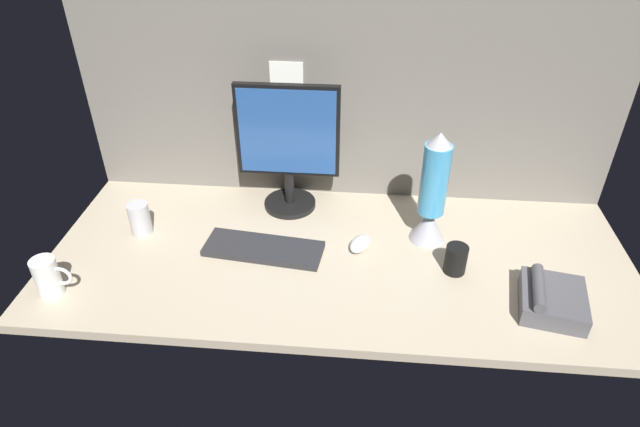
# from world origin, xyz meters

# --- Properties ---
(ground_plane) EXTENTS (1.80, 0.80, 0.03)m
(ground_plane) POSITION_xyz_m (0.00, 0.00, -0.01)
(ground_plane) COLOR tan
(cubicle_wall_back) EXTENTS (1.80, 0.06, 0.74)m
(cubicle_wall_back) POSITION_xyz_m (-0.00, 0.37, 0.37)
(cubicle_wall_back) COLOR slate
(cubicle_wall_back) RESTS_ON ground_plane
(monitor) EXTENTS (0.34, 0.18, 0.45)m
(monitor) POSITION_xyz_m (-0.19, 0.25, 0.24)
(monitor) COLOR black
(monitor) RESTS_ON ground_plane
(keyboard) EXTENTS (0.38, 0.17, 0.02)m
(keyboard) POSITION_xyz_m (-0.24, -0.02, 0.01)
(keyboard) COLOR #262628
(keyboard) RESTS_ON ground_plane
(mouse) EXTENTS (0.09, 0.11, 0.03)m
(mouse) POSITION_xyz_m (0.06, 0.02, 0.02)
(mouse) COLOR silver
(mouse) RESTS_ON ground_plane
(mug_black_travel) EXTENTS (0.07, 0.07, 0.09)m
(mug_black_travel) POSITION_xyz_m (0.35, -0.06, 0.05)
(mug_black_travel) COLOR black
(mug_black_travel) RESTS_ON ground_plane
(mug_ceramic_white) EXTENTS (0.11, 0.07, 0.12)m
(mug_ceramic_white) POSITION_xyz_m (-0.80, -0.26, 0.06)
(mug_ceramic_white) COLOR white
(mug_ceramic_white) RESTS_ON ground_plane
(mug_steel) EXTENTS (0.07, 0.07, 0.11)m
(mug_steel) POSITION_xyz_m (-0.65, 0.05, 0.05)
(mug_steel) COLOR #B2B2B7
(mug_steel) RESTS_ON ground_plane
(lava_lamp) EXTENTS (0.12, 0.12, 0.38)m
(lava_lamp) POSITION_xyz_m (0.28, 0.09, 0.16)
(lava_lamp) COLOR #A5A5AD
(lava_lamp) RESTS_ON ground_plane
(desk_phone) EXTENTS (0.20, 0.22, 0.09)m
(desk_phone) POSITION_xyz_m (0.59, -0.20, 0.03)
(desk_phone) COLOR #4C4C51
(desk_phone) RESTS_ON ground_plane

